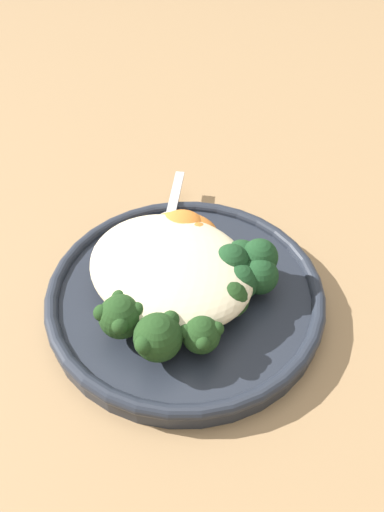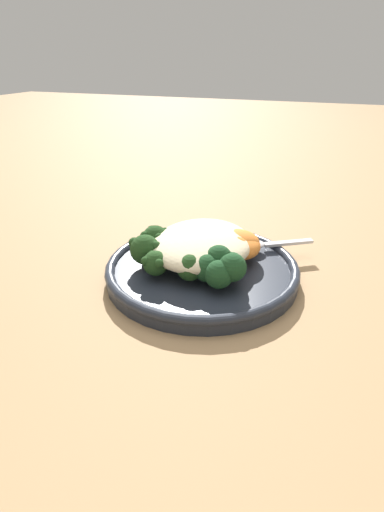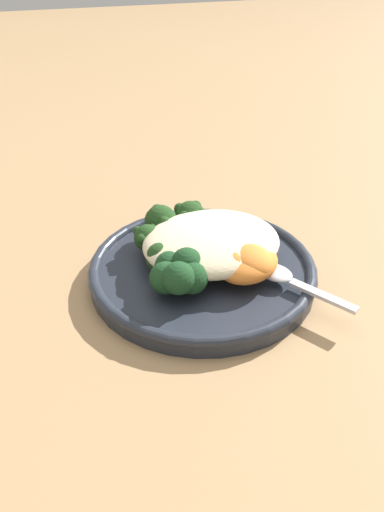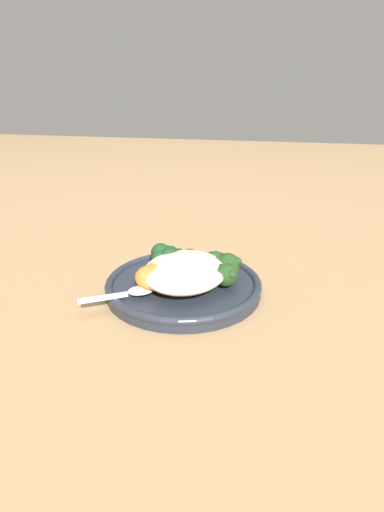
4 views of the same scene
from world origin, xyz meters
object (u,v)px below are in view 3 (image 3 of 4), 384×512
sweet_potato_chunk_1 (245,259)px  kale_tuft (179,273)px  broccoli_stalk_4 (193,264)px  quinoa_mound (211,242)px  broccoli_stalk_3 (172,257)px  broccoli_stalk_2 (162,242)px  sweet_potato_chunk_0 (227,264)px  plate (202,270)px  sweet_potato_chunk_2 (247,263)px  broccoli_stalk_0 (195,223)px  broccoli_stalk_1 (172,228)px  spoon (285,277)px

sweet_potato_chunk_1 → kale_tuft: size_ratio=1.12×
sweet_potato_chunk_1 → broccoli_stalk_4: bearing=-15.6°
quinoa_mound → broccoli_stalk_3: bearing=7.9°
broccoli_stalk_2 → kale_tuft: bearing=121.9°
quinoa_mound → kale_tuft: size_ratio=2.56×
sweet_potato_chunk_0 → kale_tuft: kale_tuft is taller
plate → kale_tuft: size_ratio=4.24×
broccoli_stalk_3 → broccoli_stalk_4: size_ratio=1.14×
plate → sweet_potato_chunk_2: size_ratio=3.49×
broccoli_stalk_2 → kale_tuft: 0.07m
broccoli_stalk_0 → broccoli_stalk_1: bearing=92.5°
broccoli_stalk_2 → sweet_potato_chunk_0: size_ratio=2.01×
quinoa_mound → broccoli_stalk_3: size_ratio=1.52×
plate → spoon: spoon is taller
broccoli_stalk_2 → sweet_potato_chunk_1: 0.09m
broccoli_stalk_1 → sweet_potato_chunk_2: broccoli_stalk_1 is taller
broccoli_stalk_0 → broccoli_stalk_2: (0.04, 0.02, -0.00)m
plate → sweet_potato_chunk_2: 0.06m
broccoli_stalk_2 → sweet_potato_chunk_2: same height
plate → broccoli_stalk_1: 0.06m
broccoli_stalk_4 → broccoli_stalk_0: bearing=-137.8°
quinoa_mound → kale_tuft: bearing=40.8°
quinoa_mound → sweet_potato_chunk_2: bearing=119.3°
broccoli_stalk_4 → plate: bearing=-160.1°
plate → kale_tuft: (0.04, 0.04, 0.03)m
broccoli_stalk_0 → broccoli_stalk_2: bearing=111.4°
broccoli_stalk_0 → broccoli_stalk_2: size_ratio=1.05×
broccoli_stalk_0 → sweet_potato_chunk_0: bearing=177.1°
broccoli_stalk_1 → sweet_potato_chunk_0: (-0.03, 0.08, 0.00)m
sweet_potato_chunk_0 → spoon: sweet_potato_chunk_0 is taller
spoon → broccoli_stalk_4: bearing=-147.5°
broccoli_stalk_3 → sweet_potato_chunk_2: bearing=152.8°
broccoli_stalk_1 → broccoli_stalk_2: size_ratio=1.15×
plate → broccoli_stalk_3: broccoli_stalk_3 is taller
broccoli_stalk_2 → sweet_potato_chunk_1: bearing=170.4°
broccoli_stalk_0 → kale_tuft: (0.05, 0.09, 0.00)m
broccoli_stalk_4 → broccoli_stalk_3: bearing=-72.1°
broccoli_stalk_1 → plate: bearing=167.2°
quinoa_mound → sweet_potato_chunk_1: size_ratio=2.30×
quinoa_mound → sweet_potato_chunk_0: (-0.00, 0.04, -0.00)m
broccoli_stalk_1 → broccoli_stalk_3: broccoli_stalk_1 is taller
broccoli_stalk_0 → sweet_potato_chunk_2: broccoli_stalk_0 is taller
broccoli_stalk_4 → sweet_potato_chunk_2: same height
quinoa_mound → broccoli_stalk_1: size_ratio=1.39×
broccoli_stalk_0 → broccoli_stalk_2: 0.05m
quinoa_mound → broccoli_stalk_3: quinoa_mound is taller
broccoli_stalk_3 → broccoli_stalk_4: (-0.02, 0.02, -0.00)m
broccoli_stalk_1 → sweet_potato_chunk_1: bearing=179.3°
broccoli_stalk_4 → sweet_potato_chunk_2: 0.05m
broccoli_stalk_0 → broccoli_stalk_4: 0.08m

